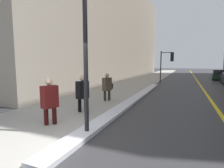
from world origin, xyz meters
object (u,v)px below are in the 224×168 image
object	(u,v)px
traffic_light_near	(168,60)
pedestrian_with_shoulder_bag	(107,86)
parked_car_dark_green	(220,75)
lamp_post	(85,24)
pedestrian_in_glasses	(50,99)
pedestrian_trailing	(82,92)

from	to	relation	value
traffic_light_near	pedestrian_with_shoulder_bag	distance (m)	10.64
parked_car_dark_green	lamp_post	bearing A→B (deg)	169.05
pedestrian_in_glasses	parked_car_dark_green	xyz separation A→B (m)	(8.07, 21.51, -0.26)
lamp_post	pedestrian_trailing	world-z (taller)	lamp_post
pedestrian_in_glasses	pedestrian_trailing	size ratio (longest dim) A/B	1.01
pedestrian_in_glasses	pedestrian_trailing	bearing A→B (deg)	-167.44
parked_car_dark_green	pedestrian_in_glasses	bearing A→B (deg)	165.28
lamp_post	pedestrian_with_shoulder_bag	world-z (taller)	lamp_post
pedestrian_with_shoulder_bag	parked_car_dark_green	bearing A→B (deg)	172.40
parked_car_dark_green	pedestrian_with_shoulder_bag	bearing A→B (deg)	161.36
traffic_light_near	lamp_post	bearing A→B (deg)	-88.42
traffic_light_near	pedestrian_with_shoulder_bag	xyz separation A→B (m)	(-2.14, -10.31, -1.54)
pedestrian_trailing	parked_car_dark_green	bearing A→B (deg)	175.03
pedestrian_in_glasses	pedestrian_with_shoulder_bag	xyz separation A→B (m)	(0.15, 4.12, -0.03)
pedestrian_with_shoulder_bag	parked_car_dark_green	size ratio (longest dim) A/B	0.30
pedestrian_trailing	parked_car_dark_green	size ratio (longest dim) A/B	0.31
pedestrian_in_glasses	pedestrian_trailing	xyz separation A→B (m)	(0.13, 1.72, -0.01)
pedestrian_in_glasses	lamp_post	bearing A→B (deg)	97.65
pedestrian_with_shoulder_bag	parked_car_dark_green	xyz separation A→B (m)	(7.92, 17.38, -0.23)
pedestrian_in_glasses	pedestrian_with_shoulder_bag	world-z (taller)	pedestrian_in_glasses
traffic_light_near	pedestrian_in_glasses	distance (m)	14.69
pedestrian_in_glasses	pedestrian_trailing	distance (m)	1.73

